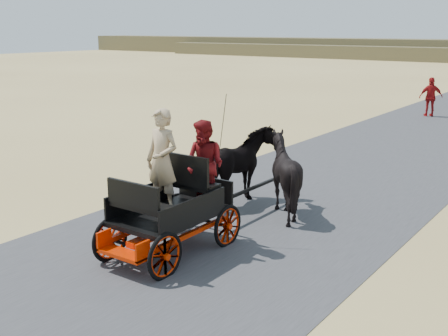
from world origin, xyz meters
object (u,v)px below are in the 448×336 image
Objects in this scene: carriage at (171,233)px; horse_left at (241,167)px; horse_right at (284,175)px; pedestrian at (431,97)px.

carriage is 3.09m from horse_left.
horse_right is (1.10, 0.00, 0.00)m from horse_left.
carriage is 18.47m from pedestrian.
horse_left is at bearing 59.07° from pedestrian.
carriage is 1.20× the size of horse_left.
horse_left is at bearing 100.39° from carriage.
pedestrian is at bearing -84.80° from horse_right.
horse_left reaches higher than carriage.
carriage is 3.09m from horse_right.
pedestrian reaches higher than carriage.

